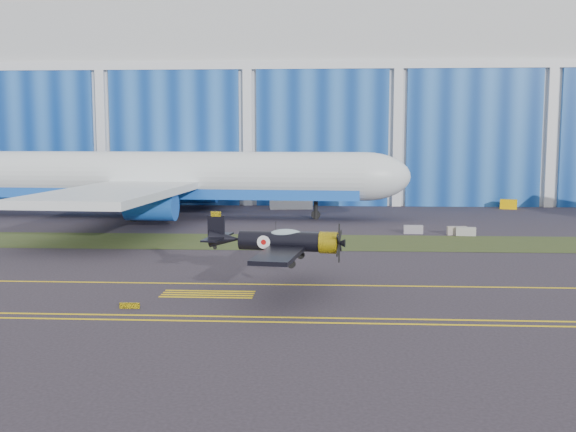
# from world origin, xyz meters

# --- Properties ---
(ground) EXTENTS (260.00, 260.00, 0.00)m
(ground) POSITION_xyz_m (0.00, 0.00, 0.00)
(ground) COLOR #312B35
(ground) RESTS_ON ground
(grass_median) EXTENTS (260.00, 10.00, 0.02)m
(grass_median) POSITION_xyz_m (0.00, 14.00, 0.02)
(grass_median) COLOR #475128
(grass_median) RESTS_ON ground
(hangar) EXTENTS (220.00, 45.70, 30.00)m
(hangar) POSITION_xyz_m (0.00, 71.79, 14.96)
(hangar) COLOR silver
(hangar) RESTS_ON ground
(taxiway_centreline) EXTENTS (200.00, 0.20, 0.02)m
(taxiway_centreline) POSITION_xyz_m (0.00, -5.00, 0.01)
(taxiway_centreline) COLOR yellow
(taxiway_centreline) RESTS_ON ground
(edge_line_near) EXTENTS (80.00, 0.20, 0.02)m
(edge_line_near) POSITION_xyz_m (0.00, -14.50, 0.01)
(edge_line_near) COLOR yellow
(edge_line_near) RESTS_ON ground
(edge_line_far) EXTENTS (80.00, 0.20, 0.02)m
(edge_line_far) POSITION_xyz_m (0.00, -13.50, 0.01)
(edge_line_far) COLOR yellow
(edge_line_far) RESTS_ON ground
(hold_short_ladder) EXTENTS (6.00, 2.40, 0.02)m
(hold_short_ladder) POSITION_xyz_m (-18.00, -8.10, 0.01)
(hold_short_ladder) COLOR yellow
(hold_short_ladder) RESTS_ON ground
(guard_board_left) EXTENTS (1.20, 0.15, 0.35)m
(guard_board_left) POSITION_xyz_m (-22.00, -12.00, 0.17)
(guard_board_left) COLOR yellow
(guard_board_left) RESTS_ON ground
(warbird) EXTENTS (11.88, 13.68, 3.67)m
(warbird) POSITION_xyz_m (-13.34, -7.27, 3.39)
(warbird) COLOR black
(warbird) RESTS_ON ground
(jetliner) EXTENTS (71.36, 61.75, 23.64)m
(jetliner) POSITION_xyz_m (-30.34, 33.80, 11.82)
(jetliner) COLOR white
(jetliner) RESTS_ON ground
(shipping_container) EXTENTS (6.24, 3.20, 2.58)m
(shipping_container) POSITION_xyz_m (-15.36, 44.66, 1.29)
(shipping_container) COLOR silver
(shipping_container) RESTS_ON ground
(tug) EXTENTS (2.59, 2.03, 1.33)m
(tug) POSITION_xyz_m (15.57, 46.29, 0.66)
(tug) COLOR #FFBD00
(tug) RESTS_ON ground
(barrier_a) EXTENTS (2.01, 0.64, 0.90)m
(barrier_a) POSITION_xyz_m (-1.16, 20.43, 0.45)
(barrier_a) COLOR gray
(barrier_a) RESTS_ON ground
(barrier_b) EXTENTS (2.05, 0.81, 0.90)m
(barrier_b) POSITION_xyz_m (4.06, 19.15, 0.45)
(barrier_b) COLOR #9D9D9B
(barrier_b) RESTS_ON ground
(barrier_c) EXTENTS (2.02, 0.69, 0.90)m
(barrier_c) POSITION_xyz_m (3.26, 19.77, 0.45)
(barrier_c) COLOR gray
(barrier_c) RESTS_ON ground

